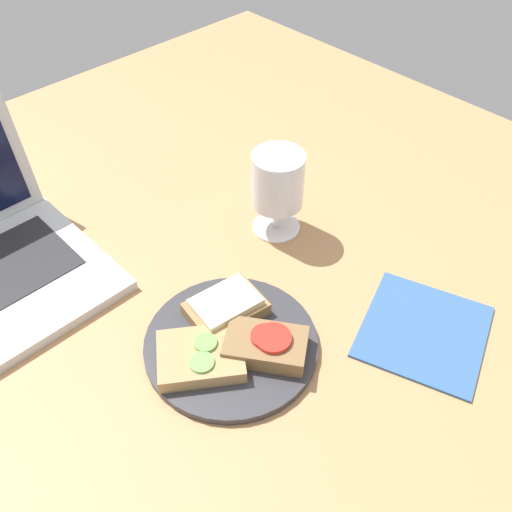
# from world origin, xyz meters

# --- Properties ---
(wooden_table) EXTENTS (1.40, 1.40, 0.03)m
(wooden_table) POSITION_xyz_m (0.00, 0.00, 0.01)
(wooden_table) COLOR #B27F51
(wooden_table) RESTS_ON ground
(plate) EXTENTS (0.22, 0.22, 0.01)m
(plate) POSITION_xyz_m (-0.05, -0.07, 0.04)
(plate) COLOR #333338
(plate) RESTS_ON wooden_table
(sandwich_with_tomato) EXTENTS (0.11, 0.12, 0.03)m
(sandwich_with_tomato) POSITION_xyz_m (-0.03, -0.11, 0.06)
(sandwich_with_tomato) COLOR brown
(sandwich_with_tomato) RESTS_ON plate
(sandwich_with_cheese) EXTENTS (0.11, 0.08, 0.03)m
(sandwich_with_cheese) POSITION_xyz_m (-0.02, -0.03, 0.05)
(sandwich_with_cheese) COLOR #937047
(sandwich_with_cheese) RESTS_ON plate
(sandwich_with_cucumber) EXTENTS (0.13, 0.12, 0.02)m
(sandwich_with_cucumber) POSITION_xyz_m (-0.10, -0.07, 0.05)
(sandwich_with_cucumber) COLOR #A88456
(sandwich_with_cucumber) RESTS_ON plate
(wine_glass) EXTENTS (0.08, 0.08, 0.13)m
(wine_glass) POSITION_xyz_m (0.15, 0.05, 0.11)
(wine_glass) COLOR white
(wine_glass) RESTS_ON wooden_table
(napkin) EXTENTS (0.20, 0.20, 0.00)m
(napkin) POSITION_xyz_m (0.14, -0.22, 0.03)
(napkin) COLOR #33598C
(napkin) RESTS_ON wooden_table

